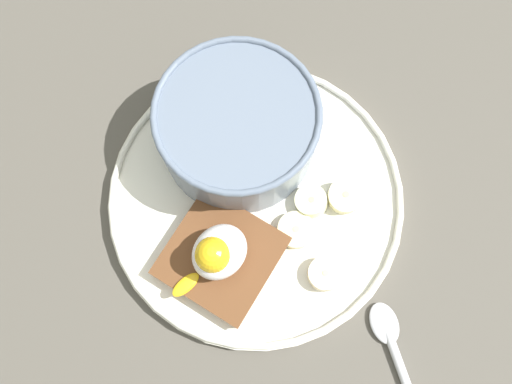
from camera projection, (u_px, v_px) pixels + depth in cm
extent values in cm
cube|color=#524D45|center=(256.00, 203.00, 53.07)|extent=(120.00, 120.00, 2.00)
cylinder|color=silver|center=(256.00, 199.00, 51.62)|extent=(26.59, 26.59, 1.00)
torus|color=silver|center=(256.00, 197.00, 50.85)|extent=(26.39, 26.39, 0.60)
cylinder|color=slate|center=(238.00, 128.00, 49.64)|extent=(14.05, 14.05, 6.19)
torus|color=slate|center=(237.00, 113.00, 46.66)|extent=(14.25, 14.25, 0.60)
cylinder|color=#B46877|center=(238.00, 130.00, 50.12)|extent=(12.65, 12.65, 4.80)
ellipsoid|color=#B46877|center=(237.00, 120.00, 48.00)|extent=(12.02, 12.02, 1.20)
ellipsoid|color=beige|center=(229.00, 72.00, 48.92)|extent=(1.39, 1.16, 0.51)
ellipsoid|color=#9E6D46|center=(257.00, 98.00, 48.17)|extent=(1.95, 1.82, 0.70)
ellipsoid|color=#996340|center=(215.00, 120.00, 47.56)|extent=(2.08, 2.29, 0.83)
ellipsoid|color=tan|center=(224.00, 103.00, 48.11)|extent=(0.97, 1.41, 0.57)
cube|color=brown|center=(221.00, 255.00, 48.35)|extent=(10.26, 10.26, 0.30)
cube|color=brown|center=(221.00, 257.00, 48.97)|extent=(10.06, 10.06, 1.49)
ellipsoid|color=white|center=(220.00, 252.00, 46.63)|extent=(4.92, 4.23, 3.38)
sphere|color=yellow|center=(213.00, 255.00, 45.62)|extent=(3.00, 3.00, 3.00)
ellipsoid|color=yellow|center=(186.00, 285.00, 47.39)|extent=(2.84, 1.55, 0.36)
cylinder|color=#F4EBB1|center=(296.00, 229.00, 49.89)|extent=(4.17, 4.18, 0.97)
cylinder|color=#BEB78A|center=(297.00, 228.00, 49.46)|extent=(0.75, 0.75, 0.13)
cylinder|color=beige|center=(325.00, 274.00, 48.72)|extent=(3.97, 3.99, 1.24)
cylinder|color=#BEAF8E|center=(325.00, 273.00, 48.16)|extent=(0.71, 0.72, 0.13)
cylinder|color=beige|center=(345.00, 196.00, 50.40)|extent=(4.34, 4.31, 1.62)
cylinder|color=tan|center=(346.00, 194.00, 49.74)|extent=(0.77, 0.77, 0.16)
cylinder|color=beige|center=(311.00, 201.00, 50.35)|extent=(3.51, 3.63, 1.62)
cylinder|color=#B6B38C|center=(312.00, 200.00, 49.81)|extent=(0.63, 0.64, 0.21)
cylinder|color=silver|center=(405.00, 379.00, 47.58)|extent=(5.62, 8.51, 0.80)
ellipsoid|color=silver|center=(384.00, 323.00, 48.79)|extent=(3.92, 4.32, 0.70)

